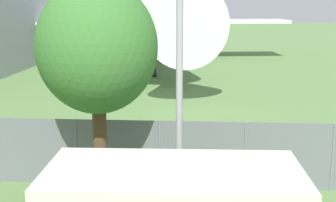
% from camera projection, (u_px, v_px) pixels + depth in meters
% --- Properties ---
extents(perimeter_fence, '(56.07, 0.07, 2.05)m').
position_uv_depth(perimeter_fence, '(76.00, 152.00, 14.21)').
color(perimeter_fence, slate).
rests_on(perimeter_fence, ground).
extents(airplane, '(29.87, 38.56, 13.74)m').
position_uv_depth(airplane, '(135.00, 15.00, 42.86)').
color(airplane, silver).
rests_on(airplane, ground).
extents(tree_behind_benches, '(3.28, 3.28, 6.11)m').
position_uv_depth(tree_behind_benches, '(97.00, 48.00, 12.55)').
color(tree_behind_benches, '#4C3823').
rests_on(tree_behind_benches, ground).
extents(light_mast, '(0.44, 0.44, 8.88)m').
position_uv_depth(light_mast, '(180.00, 9.00, 10.72)').
color(light_mast, '#99999E').
rests_on(light_mast, ground).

